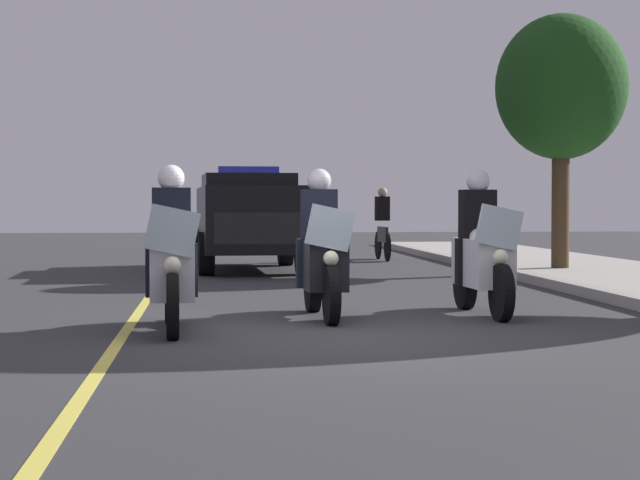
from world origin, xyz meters
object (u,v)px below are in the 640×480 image
at_px(police_motorcycle_lead_right, 321,257).
at_px(cyclist_background, 383,224).
at_px(police_motorcycle_lead_left, 172,263).
at_px(tree_far_back, 561,89).
at_px(police_motorcycle_trailing, 482,256).
at_px(police_suv, 249,216).

height_order(police_motorcycle_lead_right, cyclist_background, police_motorcycle_lead_right).
xyz_separation_m(police_motorcycle_lead_left, tree_far_back, (-8.92, 6.97, 2.78)).
distance_m(police_motorcycle_trailing, police_suv, 9.48).
bearing_deg(police_motorcycle_lead_right, police_motorcycle_lead_left, -55.77).
relative_size(police_suv, tree_far_back, 1.04).
bearing_deg(police_suv, cyclist_background, 137.30).
height_order(police_motorcycle_lead_left, police_motorcycle_lead_right, same).
height_order(police_suv, tree_far_back, tree_far_back).
bearing_deg(police_motorcycle_lead_right, cyclist_background, 168.14).
bearing_deg(police_motorcycle_lead_left, police_suv, 173.77).
bearing_deg(police_motorcycle_trailing, cyclist_background, 176.52).
xyz_separation_m(police_motorcycle_lead_left, police_motorcycle_trailing, (-1.29, 3.58, 0.00)).
relative_size(police_motorcycle_lead_left, police_motorcycle_trailing, 1.00).
relative_size(police_motorcycle_lead_right, cyclist_background, 1.22).
relative_size(police_motorcycle_lead_left, cyclist_background, 1.22).
bearing_deg(cyclist_background, police_motorcycle_lead_left, -17.34).
bearing_deg(police_motorcycle_trailing, police_motorcycle_lead_right, -85.14).
distance_m(police_motorcycle_lead_left, cyclist_background, 14.59).
relative_size(police_suv, cyclist_background, 2.83).
relative_size(cyclist_background, tree_far_back, 0.37).
bearing_deg(police_motorcycle_lead_left, cyclist_background, 162.66).
height_order(police_motorcycle_trailing, police_suv, police_suv).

